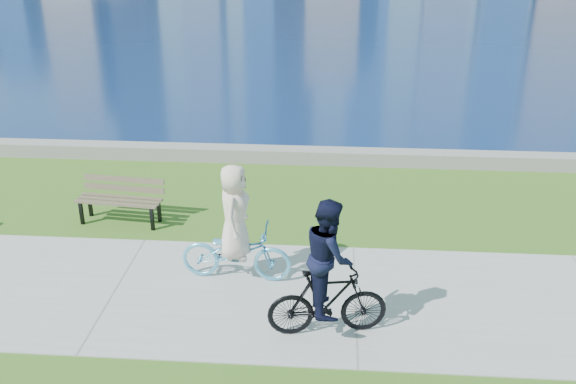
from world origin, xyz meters
name	(u,v)px	position (x,y,z in m)	size (l,w,h in m)	color
ground	(116,290)	(0.00, 0.00, 0.00)	(320.00, 320.00, 0.00)	#345D18
concrete_path	(115,290)	(0.00, 0.00, 0.01)	(80.00, 3.50, 0.02)	#9E9F9A
seawall	(193,153)	(0.00, 6.20, 0.17)	(90.00, 0.50, 0.35)	gray
park_bench	(121,196)	(-0.68, 2.59, 0.54)	(1.77, 0.76, 0.89)	black
cyclist_woman	(236,238)	(1.98, 0.53, 0.79)	(0.76, 1.93, 2.08)	#5EBDE6
cyclist_man	(328,280)	(3.55, -0.93, 0.94)	(0.81, 1.84, 2.18)	black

